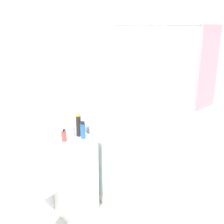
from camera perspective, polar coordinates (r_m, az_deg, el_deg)
wall_back at (r=2.58m, az=-18.09°, el=0.77°), size 6.40×0.06×2.50m
shower_enclosure at (r=3.05m, az=8.46°, el=-10.38°), size 0.99×1.02×2.02m
vanity_cabinet at (r=2.93m, az=-7.93°, el=-13.73°), size 0.39×0.33×0.89m
sink at (r=2.37m, az=-16.63°, el=-16.54°), size 0.48×0.48×1.03m
soap_dispenser at (r=2.66m, az=-10.43°, el=-5.19°), size 0.05×0.05×0.13m
shampoo_bottle_tall_black at (r=2.74m, az=-7.29°, el=-2.87°), size 0.05×0.05×0.25m
shampoo_bottle_blue at (r=2.69m, az=-6.36°, el=-3.98°), size 0.05×0.05×0.18m
lotion_bottle_white at (r=2.75m, az=-8.51°, el=-4.22°), size 0.04×0.04×0.14m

